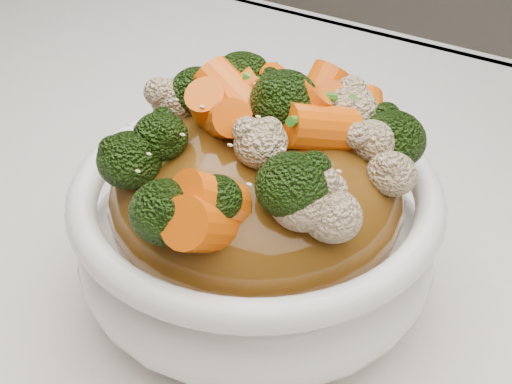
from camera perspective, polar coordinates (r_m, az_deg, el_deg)
The scene contains 8 objects.
tablecloth at distance 0.55m, azimuth 3.25°, elevation -6.47°, with size 1.20×0.80×0.04m, color silver.
bowl at distance 0.47m, azimuth -0.00°, elevation -3.45°, with size 0.24×0.24×0.09m, color white, non-canonical shape.
sauce_base at distance 0.45m, azimuth 0.00°, elevation -0.33°, with size 0.19×0.19×0.10m, color #5C370F.
carrots at distance 0.42m, azimuth 0.00°, elevation 7.18°, with size 0.19×0.19×0.05m, color #EA5D07, non-canonical shape.
broccoli at distance 0.42m, azimuth 0.00°, elevation 7.05°, with size 0.19×0.19×0.05m, color black, non-canonical shape.
cauliflower at distance 0.42m, azimuth 0.00°, elevation 6.79°, with size 0.19×0.19×0.04m, color beige, non-canonical shape.
scallions at distance 0.42m, azimuth 0.00°, elevation 7.31°, with size 0.14×0.14×0.02m, color #2F7E1D, non-canonical shape.
sesame_seeds at distance 0.42m, azimuth 0.00°, elevation 7.31°, with size 0.17×0.17×0.01m, color beige, non-canonical shape.
Camera 1 is at (0.19, -0.35, 1.10)m, focal length 50.00 mm.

